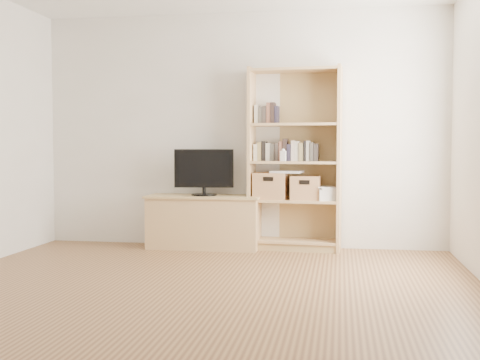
% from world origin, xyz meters
% --- Properties ---
extents(floor, '(4.50, 5.00, 0.01)m').
position_xyz_m(floor, '(0.00, 0.00, 0.00)').
color(floor, brown).
rests_on(floor, ground).
extents(back_wall, '(4.50, 0.02, 2.60)m').
position_xyz_m(back_wall, '(0.00, 2.50, 1.30)').
color(back_wall, silver).
rests_on(back_wall, floor).
extents(tv_stand, '(1.21, 0.46, 0.56)m').
position_xyz_m(tv_stand, '(-0.38, 2.27, 0.28)').
color(tv_stand, tan).
rests_on(tv_stand, floor).
extents(bookshelf, '(1.00, 0.41, 1.96)m').
position_xyz_m(bookshelf, '(0.61, 2.33, 0.98)').
color(bookshelf, tan).
rests_on(bookshelf, floor).
extents(television, '(0.65, 0.13, 0.51)m').
position_xyz_m(television, '(-0.38, 2.27, 0.83)').
color(television, black).
rests_on(television, tv_stand).
extents(books_row_mid, '(0.87, 0.21, 0.23)m').
position_xyz_m(books_row_mid, '(0.61, 2.35, 1.08)').
color(books_row_mid, '#BEB6A2').
rests_on(books_row_mid, bookshelf).
extents(books_row_upper, '(0.42, 0.19, 0.21)m').
position_xyz_m(books_row_upper, '(0.40, 2.36, 1.47)').
color(books_row_upper, '#BEB6A2').
rests_on(books_row_upper, bookshelf).
extents(baby_monitor, '(0.06, 0.05, 0.11)m').
position_xyz_m(baby_monitor, '(0.50, 2.22, 1.01)').
color(baby_monitor, white).
rests_on(baby_monitor, bookshelf).
extents(basket_left, '(0.37, 0.31, 0.29)m').
position_xyz_m(basket_left, '(0.35, 2.34, 0.69)').
color(basket_left, '#A5794A').
rests_on(basket_left, bookshelf).
extents(basket_right, '(0.32, 0.27, 0.26)m').
position_xyz_m(basket_right, '(0.73, 2.31, 0.67)').
color(basket_right, '#A5794A').
rests_on(basket_right, bookshelf).
extents(laptop, '(0.36, 0.28, 0.03)m').
position_xyz_m(laptop, '(0.53, 2.31, 0.84)').
color(laptop, white).
rests_on(laptop, basket_left).
extents(magazine_stack, '(0.23, 0.30, 0.12)m').
position_xyz_m(magazine_stack, '(0.95, 2.30, 0.61)').
color(magazine_stack, silver).
rests_on(magazine_stack, bookshelf).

